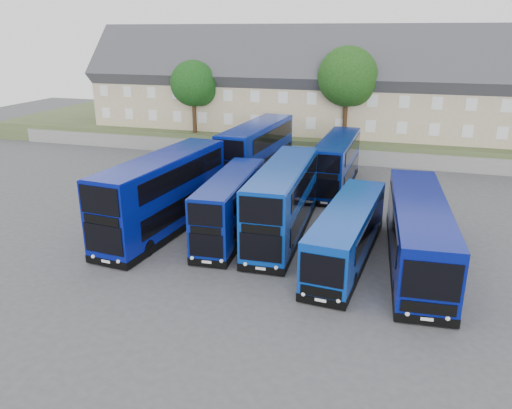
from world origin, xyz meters
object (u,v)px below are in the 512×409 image
(tree_west, at_px, (195,85))
(tree_mid, at_px, (349,79))
(dd_front_mid, at_px, (231,207))
(coach_east_a, at_px, (347,235))
(dd_front_left, at_px, (163,195))

(tree_west, bearing_deg, tree_mid, 1.79)
(dd_front_mid, distance_m, coach_east_a, 7.65)
(dd_front_left, relative_size, coach_east_a, 1.07)
(coach_east_a, xyz_separation_m, tree_mid, (-3.12, 23.65, 6.52))
(coach_east_a, relative_size, tree_west, 1.53)
(tree_west, bearing_deg, coach_east_a, -50.45)
(tree_west, height_order, tree_mid, tree_mid)
(dd_front_mid, bearing_deg, coach_east_a, -14.55)
(dd_front_left, relative_size, tree_mid, 1.36)
(dd_front_left, xyz_separation_m, dd_front_mid, (4.48, 0.34, -0.49))
(dd_front_left, distance_m, tree_west, 23.61)
(dd_front_left, height_order, coach_east_a, dd_front_left)
(coach_east_a, bearing_deg, dd_front_left, 179.51)
(coach_east_a, relative_size, tree_mid, 1.27)
(dd_front_left, distance_m, dd_front_mid, 4.51)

